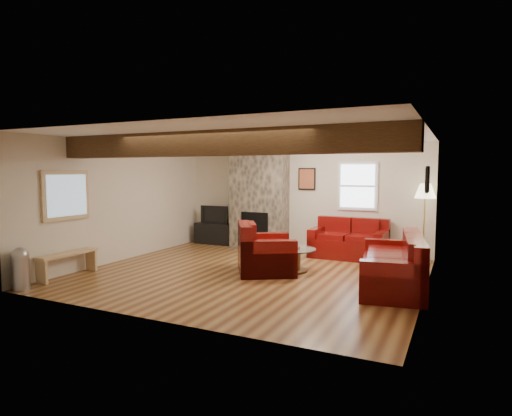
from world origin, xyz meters
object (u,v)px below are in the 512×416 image
at_px(sofa_three, 392,261).
at_px(coffee_table, 292,260).
at_px(loveseat, 349,238).
at_px(television, 216,214).
at_px(armchair_red, 266,248).
at_px(floor_lamp, 425,195).
at_px(tv_cabinet, 216,233).

xyz_separation_m(sofa_three, coffee_table, (-1.85, 0.32, -0.21)).
bearing_deg(sofa_three, loveseat, -158.85).
bearing_deg(television, armchair_red, -43.12).
height_order(sofa_three, floor_lamp, floor_lamp).
relative_size(coffee_table, tv_cabinet, 0.82).
bearing_deg(loveseat, floor_lamp, 6.32).
distance_m(coffee_table, floor_lamp, 3.09).
xyz_separation_m(coffee_table, television, (-2.89, 2.04, 0.55)).
distance_m(tv_cabinet, floor_lamp, 5.18).
bearing_deg(floor_lamp, tv_cabinet, 178.02).
xyz_separation_m(loveseat, armchair_red, (-1.07, -2.01, 0.04)).
distance_m(coffee_table, tv_cabinet, 3.53).
distance_m(loveseat, tv_cabinet, 3.56).
bearing_deg(coffee_table, television, 144.75).
distance_m(television, floor_lamp, 5.10).
height_order(tv_cabinet, floor_lamp, floor_lamp).
xyz_separation_m(coffee_table, tv_cabinet, (-2.89, 2.04, 0.05)).
relative_size(armchair_red, tv_cabinet, 1.05).
distance_m(loveseat, coffee_table, 1.87).
xyz_separation_m(sofa_three, armchair_red, (-2.27, 0.05, 0.03)).
height_order(television, floor_lamp, floor_lamp).
height_order(sofa_three, television, television).
bearing_deg(television, tv_cabinet, 0.00).
xyz_separation_m(armchair_red, television, (-2.47, 2.31, 0.31)).
xyz_separation_m(loveseat, tv_cabinet, (-3.54, 0.30, -0.15)).
relative_size(armchair_red, coffee_table, 1.28).
xyz_separation_m(armchair_red, tv_cabinet, (-2.47, 2.31, -0.19)).
bearing_deg(coffee_table, loveseat, 69.40).
relative_size(sofa_three, armchair_red, 1.94).
xyz_separation_m(armchair_red, floor_lamp, (2.59, 2.14, 0.93)).
bearing_deg(tv_cabinet, floor_lamp, -1.98).
bearing_deg(armchair_red, floor_lamp, -81.12).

